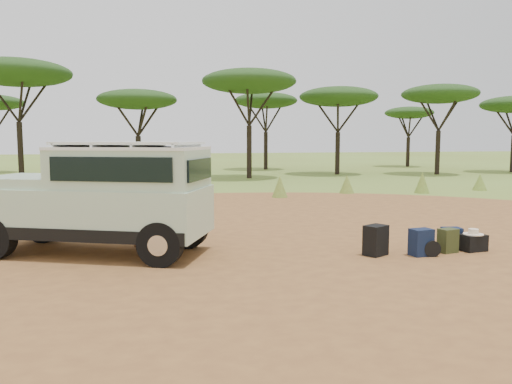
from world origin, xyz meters
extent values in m
plane|color=olive|center=(0.00, 0.00, 0.00)|extent=(140.00, 140.00, 0.00)
cylinder|color=#976131|center=(0.00, 0.00, 0.00)|extent=(23.00, 23.00, 0.01)
cone|color=olive|center=(-6.00, 8.30, 0.42)|extent=(0.60, 0.60, 0.85)
cone|color=olive|center=(-3.00, 9.20, 0.35)|extent=(0.60, 0.60, 0.70)
cone|color=olive|center=(0.00, 8.80, 0.45)|extent=(0.60, 0.60, 0.90)
cone|color=olive|center=(3.00, 8.40, 0.40)|extent=(0.60, 0.60, 0.80)
cone|color=olive|center=(6.00, 9.10, 0.38)|extent=(0.60, 0.60, 0.75)
cone|color=olive|center=(9.00, 8.50, 0.42)|extent=(0.60, 0.60, 0.85)
cone|color=olive|center=(12.00, 8.90, 0.35)|extent=(0.60, 0.60, 0.70)
cylinder|color=black|center=(-8.00, 19.00, 1.53)|extent=(0.28, 0.28, 3.06)
ellipsoid|color=#163413|center=(-8.00, 19.00, 5.58)|extent=(5.50, 5.50, 1.38)
cylinder|color=black|center=(-2.00, 18.20, 1.17)|extent=(0.28, 0.28, 2.34)
ellipsoid|color=#163413|center=(-2.00, 18.20, 4.26)|extent=(4.20, 4.20, 1.05)
cylinder|color=black|center=(4.00, 17.80, 1.46)|extent=(0.28, 0.28, 2.93)
ellipsoid|color=#163413|center=(4.00, 17.80, 5.33)|extent=(5.20, 5.20, 1.30)
cylinder|color=black|center=(10.00, 19.50, 1.30)|extent=(0.28, 0.28, 2.61)
ellipsoid|color=#163413|center=(10.00, 19.50, 4.76)|extent=(4.80, 4.80, 1.20)
cylinder|color=black|center=(16.00, 18.00, 1.35)|extent=(0.28, 0.28, 2.70)
ellipsoid|color=#163413|center=(16.00, 18.00, 4.92)|extent=(4.60, 4.60, 1.15)
cylinder|color=black|center=(7.00, 25.50, 1.35)|extent=(0.28, 0.28, 2.70)
ellipsoid|color=#163413|center=(7.00, 25.50, 4.92)|extent=(4.50, 4.50, 1.12)
cylinder|color=black|center=(19.00, 26.50, 1.17)|extent=(0.28, 0.28, 2.34)
ellipsoid|color=#163413|center=(19.00, 26.50, 4.26)|extent=(3.80, 3.80, 0.95)
cube|color=#ADC7AA|center=(-2.98, 0.42, 0.83)|extent=(4.50, 3.25, 0.88)
cube|color=black|center=(-2.98, 0.42, 0.50)|extent=(4.43, 3.25, 0.22)
cube|color=#ADC7AA|center=(-2.30, 0.12, 1.61)|extent=(3.02, 2.55, 0.69)
cube|color=white|center=(-2.30, 0.12, 1.99)|extent=(3.04, 2.58, 0.06)
cube|color=white|center=(-2.30, 0.12, 2.08)|extent=(2.81, 2.40, 0.05)
cube|color=#ADC7AA|center=(-4.18, 0.96, 1.36)|extent=(2.06, 2.09, 0.18)
cube|color=black|center=(-3.46, 0.64, 1.65)|extent=(0.71, 1.34, 0.49)
cube|color=black|center=(-2.64, -0.64, 1.65)|extent=(2.02, 0.93, 0.42)
cube|color=black|center=(-1.96, 0.89, 1.65)|extent=(2.02, 0.93, 0.42)
cube|color=black|center=(-1.11, -0.41, 1.61)|extent=(0.60, 1.27, 0.38)
cylinder|color=black|center=(-3.07, 1.35, 1.54)|extent=(0.10, 0.10, 0.76)
cylinder|color=black|center=(-4.12, 1.74, 0.39)|extent=(0.81, 0.55, 0.78)
cylinder|color=black|center=(-1.85, -0.89, 0.39)|extent=(0.81, 0.55, 0.78)
cylinder|color=black|center=(-1.25, 0.47, 0.39)|extent=(0.81, 0.55, 0.78)
cylinder|color=brown|center=(-2.20, 0.65, 0.83)|extent=(0.18, 0.32, 1.65)
cube|color=black|center=(2.07, -1.01, 0.28)|extent=(0.51, 0.47, 0.57)
cube|color=#13213D|center=(2.87, -1.24, 0.25)|extent=(0.42, 0.32, 0.51)
cube|color=#3C441F|center=(3.51, -1.13, 0.23)|extent=(0.38, 0.30, 0.46)
cube|color=#13213D|center=(3.85, -0.75, 0.20)|extent=(0.40, 0.33, 0.40)
cube|color=black|center=(4.07, -1.12, 0.16)|extent=(0.49, 0.37, 0.32)
cylinder|color=black|center=(3.04, -1.26, 0.15)|extent=(0.36, 0.36, 0.31)
cylinder|color=beige|center=(4.07, -1.12, 0.33)|extent=(0.38, 0.38, 0.02)
cylinder|color=beige|center=(4.07, -1.12, 0.39)|extent=(0.19, 0.19, 0.09)
camera|label=1|loc=(-2.25, -9.31, 2.14)|focal=35.00mm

